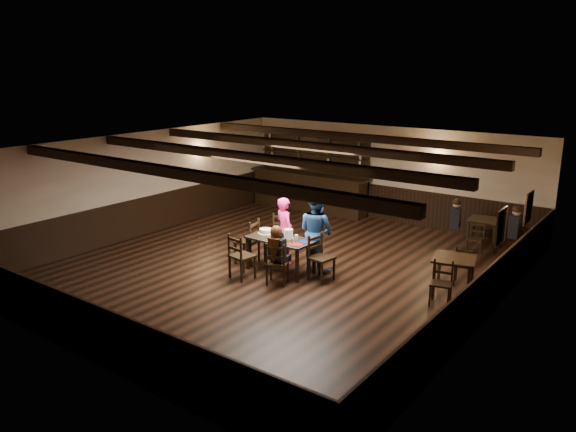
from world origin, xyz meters
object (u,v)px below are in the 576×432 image
Objects in this scene: dining_table at (280,242)px; cake at (266,231)px; woman_pink at (284,231)px; chair_near_left at (239,253)px; man_blue at (316,231)px; chair_near_right at (276,261)px; bar_counter at (310,186)px.

dining_table is 4.40× the size of cake.
woman_pink is (-0.26, 0.50, 0.10)m from dining_table.
dining_table is 1.51× the size of chair_near_left.
dining_table is at bearing -11.70° from cake.
dining_table is at bearing 56.29° from man_blue.
chair_near_left is (-0.43, -0.87, -0.09)m from dining_table.
woman_pink reaches higher than chair_near_right.
man_blue is at bearing 24.18° from cake.
woman_pink reaches higher than chair_near_left.
woman_pink is 0.46m from cake.
chair_near_right is (0.41, -0.68, -0.14)m from dining_table.
chair_near_right is at bearing -41.03° from cake.
bar_counter reaches higher than chair_near_left.
woman_pink is at bearing 60.86° from cake.
bar_counter is (-2.56, 4.91, 0.06)m from dining_table.
chair_near_right is at bearing -62.04° from bar_counter.
man_blue reaches higher than cake.
cake is (-0.06, 0.97, 0.23)m from chair_near_left.
chair_near_left is at bearing 66.24° from man_blue.
chair_near_left is at bearing -116.03° from dining_table.
chair_near_left is 1.76m from man_blue.
woman_pink is at bearing 117.83° from dining_table.
woman_pink is 4.52× the size of cake.
bar_counter reaches higher than dining_table.
chair_near_left reaches higher than cake.
man_blue is 0.43× the size of bar_counter.
chair_near_right reaches higher than cake.
bar_counter is (-2.29, 4.41, -0.03)m from woman_pink.
man_blue is (0.81, 0.06, 0.11)m from woman_pink.
woman_pink is 0.38× the size of bar_counter.
chair_near_left is 1.08× the size of chair_near_right.
cake is at bearing 138.97° from chair_near_right.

